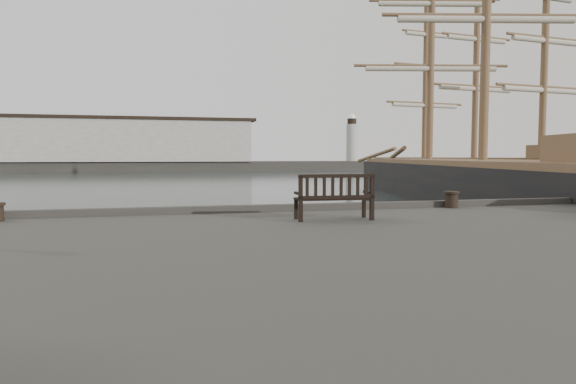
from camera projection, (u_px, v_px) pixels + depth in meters
name	position (u px, v px, depth m)	size (l,w,h in m)	color
ground	(266.00, 267.00, 14.08)	(400.00, 400.00, 0.00)	black
breakwater	(150.00, 150.00, 101.71)	(140.00, 9.50, 12.20)	#383530
bench	(334.00, 206.00, 11.96)	(1.83, 0.70, 1.04)	black
bollard_right	(451.00, 200.00, 14.78)	(0.46, 0.46, 0.48)	black
tall_ship_main	(482.00, 191.00, 33.48)	(17.39, 42.63, 31.36)	black
tall_ship_far	(473.00, 177.00, 53.19)	(10.15, 30.97, 26.06)	black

